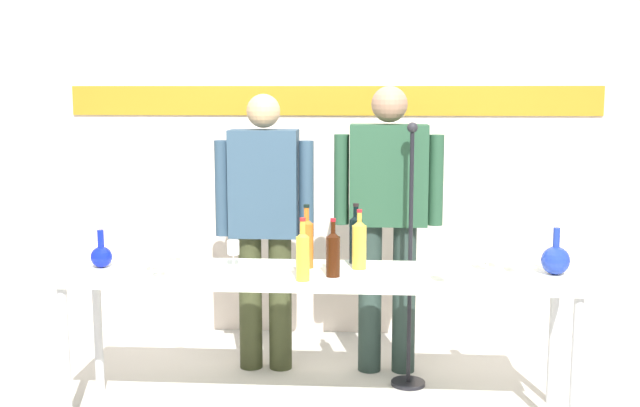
# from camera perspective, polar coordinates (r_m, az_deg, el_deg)

# --- Properties ---
(back_wall) EXTENTS (5.18, 0.11, 3.00)m
(back_wall) POSITION_cam_1_polar(r_m,az_deg,el_deg) (5.37, 0.95, 6.15)
(back_wall) COLOR beige
(back_wall) RESTS_ON ground
(display_table) EXTENTS (2.66, 0.58, 0.78)m
(display_table) POSITION_cam_1_polar(r_m,az_deg,el_deg) (4.03, -0.14, -5.90)
(display_table) COLOR white
(display_table) RESTS_ON ground
(decanter_blue_left) EXTENTS (0.11, 0.11, 0.20)m
(decanter_blue_left) POSITION_cam_1_polar(r_m,az_deg,el_deg) (4.26, -15.82, -3.72)
(decanter_blue_left) COLOR #0F1FB8
(decanter_blue_left) RESTS_ON display_table
(decanter_blue_right) EXTENTS (0.15, 0.15, 0.24)m
(decanter_blue_right) POSITION_cam_1_polar(r_m,az_deg,el_deg) (4.11, 16.98, -3.98)
(decanter_blue_right) COLOR #1E36A1
(decanter_blue_right) RESTS_ON display_table
(presenter_left) EXTENTS (0.60, 0.22, 1.69)m
(presenter_left) POSITION_cam_1_polar(r_m,az_deg,el_deg) (4.68, -4.12, -0.85)
(presenter_left) COLOR #34391F
(presenter_left) RESTS_ON ground
(presenter_right) EXTENTS (0.65, 0.22, 1.73)m
(presenter_right) POSITION_cam_1_polar(r_m,az_deg,el_deg) (4.63, 5.04, -0.38)
(presenter_right) COLOR #253630
(presenter_right) RESTS_ON ground
(wine_bottle_0) EXTENTS (0.07, 0.07, 0.31)m
(wine_bottle_0) POSITION_cam_1_polar(r_m,az_deg,el_deg) (3.80, -1.28, -3.77)
(wine_bottle_0) COLOR gold
(wine_bottle_0) RESTS_ON display_table
(wine_bottle_1) EXTENTS (0.07, 0.07, 0.33)m
(wine_bottle_1) POSITION_cam_1_polar(r_m,az_deg,el_deg) (4.19, 2.65, -2.50)
(wine_bottle_1) COLOR black
(wine_bottle_1) RESTS_ON display_table
(wine_bottle_2) EXTENTS (0.07, 0.07, 0.30)m
(wine_bottle_2) POSITION_cam_1_polar(r_m,az_deg,el_deg) (3.89, 0.97, -3.64)
(wine_bottle_2) COLOR #321306
(wine_bottle_2) RESTS_ON display_table
(wine_bottle_3) EXTENTS (0.08, 0.08, 0.32)m
(wine_bottle_3) POSITION_cam_1_polar(r_m,az_deg,el_deg) (4.05, 2.91, -2.95)
(wine_bottle_3) COLOR gold
(wine_bottle_3) RESTS_ON display_table
(wine_bottle_4) EXTENTS (0.07, 0.07, 0.34)m
(wine_bottle_4) POSITION_cam_1_polar(r_m,az_deg,el_deg) (4.07, -1.00, -2.80)
(wine_bottle_4) COLOR #C7611D
(wine_bottle_4) RESTS_ON display_table
(wine_glass_left_0) EXTENTS (0.06, 0.06, 0.14)m
(wine_glass_left_0) POSITION_cam_1_polar(r_m,az_deg,el_deg) (4.15, -6.41, -3.28)
(wine_glass_left_0) COLOR white
(wine_glass_left_0) RESTS_ON display_table
(wine_glass_left_1) EXTENTS (0.07, 0.07, 0.14)m
(wine_glass_left_1) POSITION_cam_1_polar(r_m,az_deg,el_deg) (3.94, -11.86, -4.02)
(wine_glass_left_1) COLOR white
(wine_glass_left_1) RESTS_ON display_table
(wine_glass_left_2) EXTENTS (0.07, 0.07, 0.15)m
(wine_glass_left_2) POSITION_cam_1_polar(r_m,az_deg,el_deg) (4.25, -10.71, -2.90)
(wine_glass_left_2) COLOR white
(wine_glass_left_2) RESTS_ON display_table
(wine_glass_left_3) EXTENTS (0.06, 0.06, 0.15)m
(wine_glass_left_3) POSITION_cam_1_polar(r_m,az_deg,el_deg) (4.06, -12.37, -3.50)
(wine_glass_left_3) COLOR white
(wine_glass_left_3) RESTS_ON display_table
(wine_glass_right_0) EXTENTS (0.06, 0.06, 0.16)m
(wine_glass_right_0) POSITION_cam_1_polar(r_m,az_deg,el_deg) (4.07, 12.28, -3.34)
(wine_glass_right_0) COLOR white
(wine_glass_right_0) RESTS_ON display_table
(wine_glass_right_1) EXTENTS (0.06, 0.06, 0.16)m
(wine_glass_right_1) POSITION_cam_1_polar(r_m,az_deg,el_deg) (3.79, 9.23, -4.23)
(wine_glass_right_1) COLOR white
(wine_glass_right_1) RESTS_ON display_table
(wine_glass_right_2) EXTENTS (0.07, 0.07, 0.14)m
(wine_glass_right_2) POSITION_cam_1_polar(r_m,az_deg,el_deg) (4.26, 14.06, -3.14)
(wine_glass_right_2) COLOR white
(wine_glass_right_2) RESTS_ON display_table
(wine_glass_right_3) EXTENTS (0.07, 0.07, 0.14)m
(wine_glass_right_3) POSITION_cam_1_polar(r_m,az_deg,el_deg) (4.07, 14.44, -3.73)
(wine_glass_right_3) COLOR white
(wine_glass_right_3) RESTS_ON display_table
(wine_glass_right_4) EXTENTS (0.06, 0.06, 0.14)m
(wine_glass_right_4) POSITION_cam_1_polar(r_m,az_deg,el_deg) (4.16, 13.03, -3.38)
(wine_glass_right_4) COLOR white
(wine_glass_right_4) RESTS_ON display_table
(microphone_stand) EXTENTS (0.20, 0.20, 1.53)m
(microphone_stand) POSITION_cam_1_polar(r_m,az_deg,el_deg) (4.51, 6.62, -7.06)
(microphone_stand) COLOR black
(microphone_stand) RESTS_ON ground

